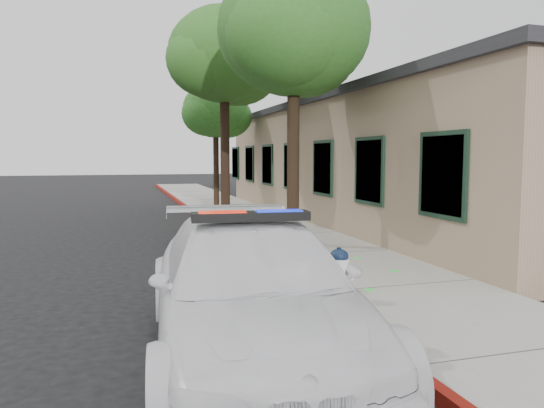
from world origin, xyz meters
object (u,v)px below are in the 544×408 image
Objects in this scene: clapboard_building at (393,161)px; street_tree_near at (294,36)px; fire_hydrant at (339,274)px; police_car at (251,290)px; street_tree_mid at (225,60)px; street_tree_far at (216,113)px.

clapboard_building is 3.13× the size of street_tree_near.
fire_hydrant is at bearing -123.58° from clapboard_building.
police_car is at bearing -126.31° from clapboard_building.
street_tree_mid is 5.21m from street_tree_far.
clapboard_building is 25.93× the size of fire_hydrant.
street_tree_near is 0.94× the size of street_tree_mid.
street_tree_far is at bearing 89.75° from street_tree_near.
street_tree_near is (2.68, 6.27, 4.34)m from police_car.
street_tree_near is 10.36m from street_tree_far.
street_tree_far is at bearing 82.70° from street_tree_mid.
clapboard_building is at bearing -5.91° from street_tree_mid.
clapboard_building is 11.57m from fire_hydrant.
fire_hydrant is 15.63m from street_tree_far.
police_car is 12.66m from street_tree_mid.
street_tree_far is (0.05, 10.32, -0.96)m from street_tree_near.
police_car is 6.98× the size of fire_hydrant.
fire_hydrant is 0.11× the size of street_tree_mid.
fire_hydrant is at bearing 44.58° from police_car.
police_car is 8.08m from street_tree_near.
clapboard_building is 6.88m from street_tree_mid.
street_tree_far is at bearing 133.49° from clapboard_building.
fire_hydrant is 11.31m from street_tree_mid.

